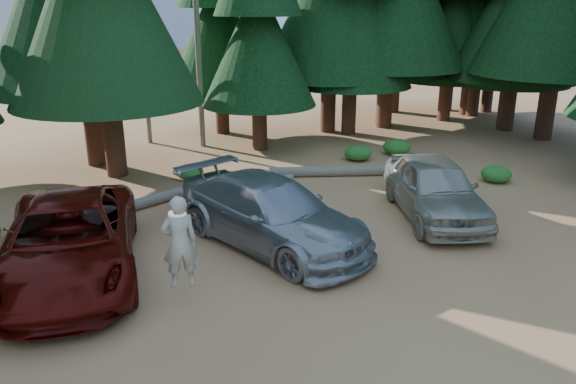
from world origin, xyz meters
name	(u,v)px	position (x,y,z in m)	size (l,w,h in m)	color
ground	(351,309)	(0.00, 0.00, 0.00)	(160.00, 160.00, 0.00)	#9C6342
forest_belt_north	(182,145)	(0.00, 15.00, 0.00)	(36.00, 7.00, 22.00)	black
snag_front	(196,0)	(0.80, 14.50, 6.00)	(0.24, 0.24, 12.00)	#656051
snag_back	(141,26)	(-1.20, 16.00, 5.00)	(0.20, 0.20, 10.00)	#656051
red_pickup	(69,240)	(-5.13, 3.83, 0.87)	(2.89, 6.28, 1.74)	#560B07
silver_minivan_center	(271,213)	(-0.29, 3.67, 0.86)	(2.40, 5.89, 1.71)	#A3A5AB
silver_minivan_right	(435,188)	(4.79, 3.66, 0.86)	(2.04, 5.07, 1.73)	#AFAC9C
frisbee_player	(180,242)	(-3.06, 1.73, 1.33)	(0.76, 0.54, 1.99)	beige
log_left	(149,201)	(-2.71, 7.77, 0.17)	(0.34, 0.34, 4.73)	#656051
log_mid	(249,184)	(0.74, 8.28, 0.13)	(0.26, 0.26, 3.21)	#656051
log_right	(347,171)	(4.43, 8.15, 0.18)	(0.36, 0.36, 5.63)	#656051
shrub_left	(59,206)	(-5.26, 8.27, 0.20)	(0.73, 0.73, 0.40)	#206C21
shrub_center_left	(109,208)	(-3.93, 7.13, 0.32)	(1.18, 1.18, 0.65)	#206C21
shrub_center_right	(190,172)	(-0.87, 10.00, 0.27)	(0.97, 0.97, 0.53)	#206C21
shrub_right	(358,153)	(5.84, 9.84, 0.30)	(1.08, 1.08, 0.59)	#206C21
shrub_far_right	(397,147)	(7.74, 9.97, 0.31)	(1.14, 1.14, 0.63)	#206C21
shrub_edge_east	(496,174)	(8.85, 5.50, 0.28)	(1.03, 1.03, 0.57)	#206C21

